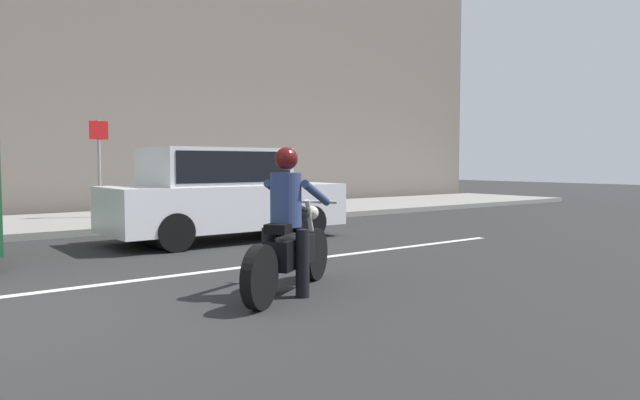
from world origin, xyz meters
TOP-DOWN VIEW (x-y plane):
  - motorcycle_with_rider_denim_blue at (2.99, -0.82)m, footprint 1.92×1.30m
  - parked_sedan_white at (4.50, 3.61)m, footprint 4.40×1.82m
  - street_sign_post at (3.69, 8.26)m, footprint 0.44×0.08m

SIDE VIEW (x-z plane):
  - motorcycle_with_rider_denim_blue at x=2.99m, z-range -0.15..1.47m
  - parked_sedan_white at x=4.50m, z-range 0.02..1.74m
  - street_sign_post at x=3.69m, z-range 0.40..2.74m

